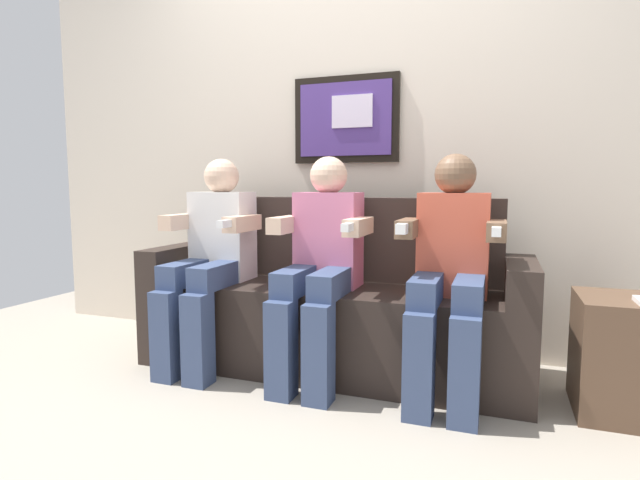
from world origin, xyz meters
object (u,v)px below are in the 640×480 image
at_px(person_in_middle, 321,259).
at_px(person_on_right, 450,266).
at_px(couch, 331,310).
at_px(side_table_right, 627,357).
at_px(person_on_left, 211,253).

xyz_separation_m(person_in_middle, person_on_right, (0.62, -0.00, 0.00)).
xyz_separation_m(couch, side_table_right, (1.34, -0.11, -0.06)).
xyz_separation_m(person_in_middle, side_table_right, (1.34, 0.06, -0.36)).
bearing_deg(person_on_left, person_in_middle, 0.00).
relative_size(person_on_left, person_in_middle, 1.00).
bearing_deg(person_on_right, person_on_left, 179.98).
bearing_deg(person_in_middle, person_on_left, 180.00).
bearing_deg(couch, person_on_right, -15.14).
distance_m(couch, side_table_right, 1.35).
xyz_separation_m(person_on_left, side_table_right, (1.96, 0.06, -0.36)).
height_order(couch, person_on_right, person_on_right).
relative_size(person_in_middle, side_table_right, 2.22).
distance_m(person_on_left, person_in_middle, 0.62).
relative_size(couch, person_on_right, 1.79).
bearing_deg(side_table_right, person_in_middle, -177.40).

